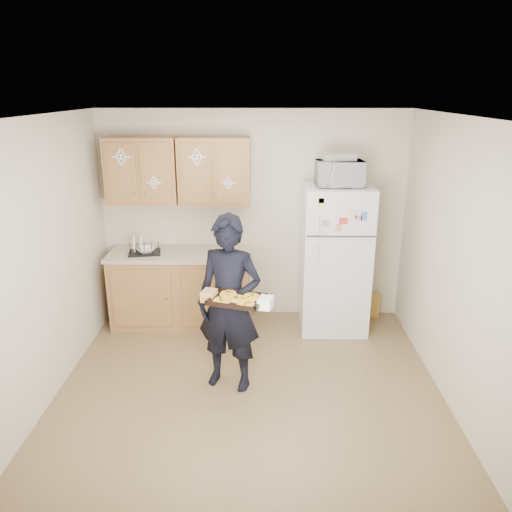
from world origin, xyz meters
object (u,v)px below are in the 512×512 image
(refrigerator, at_px, (335,259))
(baking_tray, at_px, (237,300))
(person, at_px, (229,304))
(dish_rack, at_px, (144,247))
(microwave, at_px, (340,173))

(refrigerator, relative_size, baking_tray, 3.78)
(person, relative_size, dish_rack, 4.69)
(microwave, xyz_separation_m, dish_rack, (-2.19, 0.06, -0.87))
(refrigerator, xyz_separation_m, dish_rack, (-2.19, 0.01, 0.12))
(refrigerator, height_order, person, refrigerator)
(person, height_order, dish_rack, person)
(refrigerator, bearing_deg, person, -131.74)
(refrigerator, relative_size, person, 1.02)
(baking_tray, xyz_separation_m, microwave, (1.04, 1.51, 0.84))
(person, bearing_deg, refrigerator, 64.97)
(microwave, relative_size, dish_rack, 1.41)
(microwave, bearing_deg, dish_rack, 174.60)
(baking_tray, bearing_deg, refrigerator, 72.81)
(person, xyz_separation_m, dish_rack, (-1.06, 1.27, 0.14))
(dish_rack, bearing_deg, refrigerator, -0.16)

